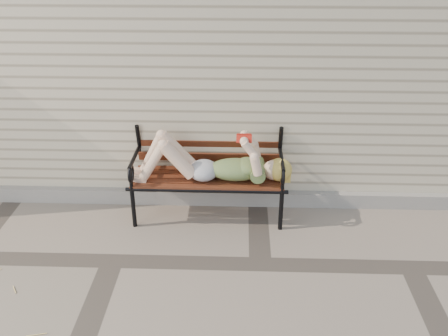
{
  "coord_description": "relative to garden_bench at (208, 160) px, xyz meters",
  "views": [
    {
      "loc": [
        1.06,
        -3.36,
        2.6
      ],
      "look_at": [
        0.92,
        0.6,
        0.6
      ],
      "focal_mm": 40.0,
      "sensor_mm": 36.0,
      "label": 1
    }
  ],
  "objects": [
    {
      "name": "reading_woman",
      "position": [
        0.01,
        -0.12,
        0.03
      ],
      "size": [
        1.45,
        0.33,
        0.46
      ],
      "color": "#0A424C",
      "rests_on": "ground"
    },
    {
      "name": "house_wall",
      "position": [
        -0.77,
        2.16,
        0.94
      ],
      "size": [
        8.0,
        4.0,
        3.0
      ],
      "primitive_type": "cube",
      "color": "beige",
      "rests_on": "ground"
    },
    {
      "name": "foundation_strip",
      "position": [
        -0.77,
        0.13,
        -0.48
      ],
      "size": [
        8.0,
        0.1,
        0.15
      ],
      "primitive_type": "cube",
      "color": "gray",
      "rests_on": "ground"
    },
    {
      "name": "garden_bench",
      "position": [
        0.0,
        0.0,
        0.0
      ],
      "size": [
        1.54,
        0.61,
        1.0
      ],
      "color": "black",
      "rests_on": "ground"
    },
    {
      "name": "ground",
      "position": [
        -0.77,
        -0.84,
        -0.56
      ],
      "size": [
        80.0,
        80.0,
        0.0
      ],
      "primitive_type": "plane",
      "color": "gray",
      "rests_on": "ground"
    }
  ]
}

